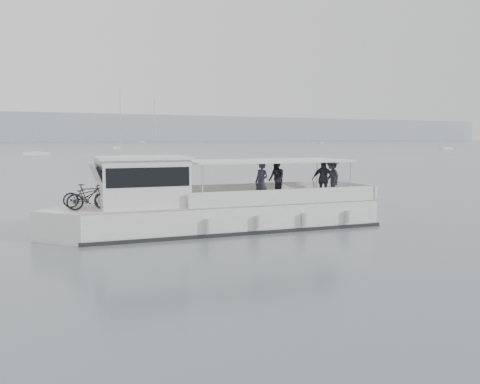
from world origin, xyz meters
TOP-DOWN VIEW (x-y plane):
  - ground at (0.00, 0.00)m, footprint 1400.00×1400.00m
  - tour_boat at (-4.77, 0.04)m, footprint 14.89×5.47m

SIDE VIEW (x-z plane):
  - ground at x=0.00m, z-range 0.00..0.00m
  - tour_boat at x=-4.77m, z-range -2.08..4.11m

